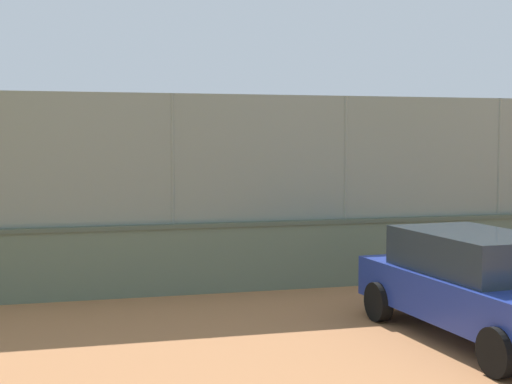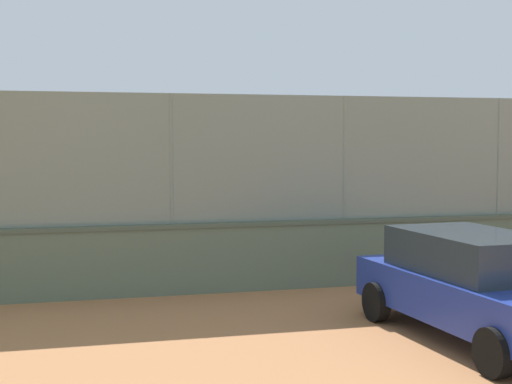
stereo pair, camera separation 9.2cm
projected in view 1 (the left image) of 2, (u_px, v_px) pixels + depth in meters
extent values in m
plane|color=#B27247|center=(133.00, 223.00, 25.73)|extent=(260.00, 260.00, 0.00)
cube|color=slate|center=(262.00, 257.00, 14.34)|extent=(24.19, 1.19, 1.23)
cube|color=#4D594D|center=(262.00, 223.00, 14.29)|extent=(24.19, 1.25, 0.08)
cube|color=gray|center=(262.00, 158.00, 14.20)|extent=(23.69, 0.86, 2.39)
cylinder|color=gray|center=(499.00, 156.00, 15.50)|extent=(0.07, 0.07, 2.39)
cylinder|color=gray|center=(345.00, 158.00, 14.64)|extent=(0.07, 0.07, 2.39)
cylinder|color=gray|center=(173.00, 159.00, 13.77)|extent=(0.07, 0.07, 2.39)
cylinder|color=navy|center=(183.00, 209.00, 26.58)|extent=(0.21, 0.21, 0.75)
cylinder|color=navy|center=(186.00, 209.00, 26.75)|extent=(0.21, 0.21, 0.75)
cylinder|color=orange|center=(185.00, 191.00, 26.61)|extent=(0.48, 0.48, 0.55)
cylinder|color=brown|center=(181.00, 188.00, 26.34)|extent=(0.42, 0.46, 0.16)
cylinder|color=brown|center=(196.00, 188.00, 26.69)|extent=(0.42, 0.46, 0.16)
sphere|color=brown|center=(185.00, 180.00, 26.59)|extent=(0.21, 0.21, 0.21)
cylinder|color=white|center=(185.00, 178.00, 26.58)|extent=(0.31, 0.31, 0.05)
cylinder|color=black|center=(200.00, 188.00, 26.60)|extent=(0.23, 0.25, 0.04)
ellipsoid|color=#333338|center=(205.00, 188.00, 26.49)|extent=(0.22, 0.24, 0.24)
cylinder|color=#B2B2B2|center=(323.00, 237.00, 19.19)|extent=(0.16, 0.16, 0.73)
cylinder|color=#B2B2B2|center=(321.00, 236.00, 19.38)|extent=(0.16, 0.16, 0.73)
cylinder|color=orange|center=(322.00, 212.00, 19.24)|extent=(0.37, 0.37, 0.54)
cylinder|color=brown|center=(327.00, 209.00, 18.97)|extent=(0.52, 0.13, 0.16)
cylinder|color=brown|center=(330.00, 207.00, 19.57)|extent=(0.52, 0.13, 0.16)
sphere|color=brown|center=(322.00, 198.00, 19.21)|extent=(0.21, 0.21, 0.21)
cylinder|color=white|center=(322.00, 194.00, 19.21)|extent=(0.23, 0.23, 0.05)
cylinder|color=black|center=(337.00, 207.00, 19.61)|extent=(0.30, 0.06, 0.04)
ellipsoid|color=#333338|center=(345.00, 206.00, 19.65)|extent=(0.30, 0.06, 0.24)
sphere|color=white|center=(223.00, 195.00, 25.17)|extent=(0.17, 0.17, 0.17)
cube|color=#4C6B4C|center=(182.00, 260.00, 15.03)|extent=(1.61, 0.44, 0.06)
cube|color=#4C6B4C|center=(183.00, 250.00, 14.86)|extent=(1.60, 0.10, 0.40)
cube|color=#333338|center=(213.00, 270.00, 15.21)|extent=(0.07, 0.38, 0.45)
cube|color=#333338|center=(150.00, 273.00, 14.88)|extent=(0.07, 0.38, 0.45)
cube|color=#23389E|center=(482.00, 297.00, 10.70)|extent=(1.86, 4.43, 0.63)
cube|color=#28333D|center=(474.00, 252.00, 10.86)|extent=(1.59, 2.50, 0.59)
cylinder|color=black|center=(498.00, 352.00, 9.04)|extent=(0.22, 0.63, 0.62)
cylinder|color=black|center=(470.00, 294.00, 12.39)|extent=(0.22, 0.63, 0.62)
cylinder|color=black|center=(379.00, 302.00, 11.84)|extent=(0.22, 0.63, 0.62)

